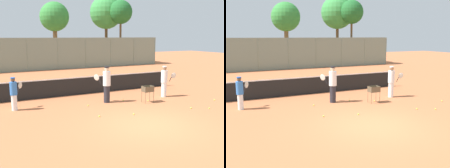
% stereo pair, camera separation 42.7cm
% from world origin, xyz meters
% --- Properties ---
extents(ground_plane, '(80.00, 80.00, 0.00)m').
position_xyz_m(ground_plane, '(0.00, 0.00, 0.00)').
color(ground_plane, '#B7663D').
extents(tennis_net, '(11.38, 0.10, 1.07)m').
position_xyz_m(tennis_net, '(0.00, 6.52, 0.56)').
color(tennis_net, '#26592D').
rests_on(tennis_net, ground_plane).
extents(back_fence, '(27.88, 0.08, 3.31)m').
position_xyz_m(back_fence, '(-0.00, 18.87, 1.65)').
color(back_fence, gray).
rests_on(back_fence, ground_plane).
extents(tree_0, '(2.86, 2.86, 7.78)m').
position_xyz_m(tree_0, '(9.94, 20.64, 6.30)').
color(tree_0, brown).
rests_on(tree_0, ground_plane).
extents(tree_1, '(4.12, 4.12, 8.46)m').
position_xyz_m(tree_1, '(8.97, 22.68, 6.37)').
color(tree_1, brown).
rests_on(tree_1, ground_plane).
extents(tree_2, '(3.49, 3.49, 7.51)m').
position_xyz_m(tree_2, '(2.60, 23.71, 5.67)').
color(tree_2, brown).
rests_on(tree_2, ground_plane).
extents(player_white_outfit, '(0.77, 0.73, 1.92)m').
position_xyz_m(player_white_outfit, '(0.07, 4.07, 1.00)').
color(player_white_outfit, '#26262D').
rests_on(player_white_outfit, ground_plane).
extents(player_red_cap, '(0.89, 0.46, 1.79)m').
position_xyz_m(player_red_cap, '(3.61, 3.76, 0.93)').
color(player_red_cap, white).
rests_on(player_red_cap, ground_plane).
extents(player_yellow_shirt, '(0.67, 0.69, 1.58)m').
position_xyz_m(player_yellow_shirt, '(-4.48, 4.68, 0.82)').
color(player_yellow_shirt, white).
rests_on(player_yellow_shirt, ground_plane).
extents(ball_cart, '(0.56, 0.41, 0.88)m').
position_xyz_m(ball_cart, '(2.02, 3.10, 0.65)').
color(ball_cart, brown).
rests_on(ball_cart, ground_plane).
extents(tennis_ball_0, '(0.07, 0.07, 0.07)m').
position_xyz_m(tennis_ball_0, '(2.18, 3.28, 0.03)').
color(tennis_ball_0, '#D1E54C').
rests_on(tennis_ball_0, ground_plane).
extents(tennis_ball_1, '(0.07, 0.07, 0.07)m').
position_xyz_m(tennis_ball_1, '(-1.34, 1.90, 0.03)').
color(tennis_ball_1, '#D1E54C').
rests_on(tennis_ball_1, ground_plane).
extents(tennis_ball_2, '(0.07, 0.07, 0.07)m').
position_xyz_m(tennis_ball_2, '(3.18, 1.09, 0.03)').
color(tennis_ball_2, '#D1E54C').
rests_on(tennis_ball_2, ground_plane).
extents(tennis_ball_3, '(0.07, 0.07, 0.07)m').
position_xyz_m(tennis_ball_3, '(3.94, 0.67, 0.03)').
color(tennis_ball_3, '#D1E54C').
rests_on(tennis_ball_3, ground_plane).
extents(tennis_ball_4, '(0.07, 0.07, 0.07)m').
position_xyz_m(tennis_ball_4, '(1.02, 3.96, 0.03)').
color(tennis_ball_4, '#D1E54C').
rests_on(tennis_ball_4, ground_plane).
extents(tennis_ball_5, '(0.07, 0.07, 0.07)m').
position_xyz_m(tennis_ball_5, '(0.18, 1.51, 0.03)').
color(tennis_ball_5, '#D1E54C').
rests_on(tennis_ball_5, ground_plane).
extents(tennis_ball_6, '(0.07, 0.07, 0.07)m').
position_xyz_m(tennis_ball_6, '(5.49, 1.75, 0.03)').
color(tennis_ball_6, '#D1E54C').
rests_on(tennis_ball_6, ground_plane).
extents(tennis_ball_7, '(0.07, 0.07, 0.07)m').
position_xyz_m(tennis_ball_7, '(-1.09, 3.81, 0.03)').
color(tennis_ball_7, '#D1E54C').
rests_on(tennis_ball_7, ground_plane).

